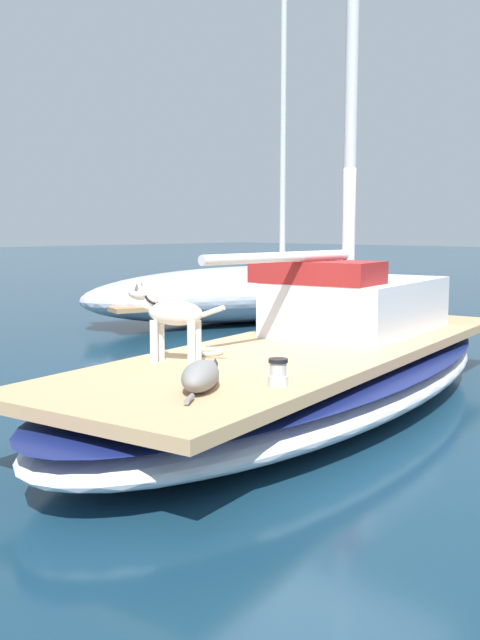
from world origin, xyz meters
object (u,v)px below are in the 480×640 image
(dog_white, at_px, (171,315))
(deck_winch, at_px, (278,373))
(coiled_rope, at_px, (207,352))
(sailboat_main, at_px, (308,376))
(dog_grey, at_px, (201,375))
(moored_boat_port_side, at_px, (252,292))

(dog_white, height_order, deck_winch, dog_white)
(coiled_rope, bearing_deg, deck_winch, -21.92)
(dog_white, bearing_deg, coiled_rope, 101.02)
(sailboat_main, relative_size, coiled_rope, 23.40)
(sailboat_main, relative_size, dog_white, 8.52)
(dog_grey, height_order, deck_winch, dog_grey)
(dog_white, distance_m, coiled_rope, 0.67)
(deck_winch, bearing_deg, moored_boat_port_side, 135.01)
(sailboat_main, xyz_separation_m, coiled_rope, (-0.36, -1.08, 0.35))
(dog_grey, xyz_separation_m, coiled_rope, (-1.09, 1.06, -0.08))
(deck_winch, bearing_deg, sailboat_main, 122.45)
(dog_white, relative_size, coiled_rope, 2.75)
(deck_winch, relative_size, coiled_rope, 0.65)
(dog_white, height_order, moored_boat_port_side, moored_boat_port_side)
(dog_grey, distance_m, moored_boat_port_side, 9.16)
(sailboat_main, bearing_deg, moored_boat_port_side, 138.43)
(sailboat_main, height_order, deck_winch, deck_winch)
(dog_white, bearing_deg, moored_boat_port_side, 128.66)
(dog_grey, bearing_deg, dog_white, 151.52)
(dog_white, bearing_deg, sailboat_main, 80.70)
(dog_white, xyz_separation_m, deck_winch, (1.31, -0.05, -0.32))
(dog_white, bearing_deg, dog_grey, -28.48)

